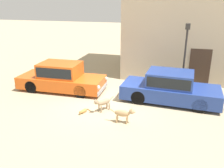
# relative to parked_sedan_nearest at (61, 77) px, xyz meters

# --- Properties ---
(ground_plane) EXTENTS (80.00, 80.00, 0.00)m
(ground_plane) POSITION_rel_parked_sedan_nearest_xyz_m (2.63, -1.04, -0.73)
(ground_plane) COLOR tan
(parked_sedan_nearest) EXTENTS (4.66, 1.84, 1.48)m
(parked_sedan_nearest) POSITION_rel_parked_sedan_nearest_xyz_m (0.00, 0.00, 0.00)
(parked_sedan_nearest) COLOR #D15619
(parked_sedan_nearest) RESTS_ON ground_plane
(parked_sedan_second) EXTENTS (4.68, 2.05, 1.46)m
(parked_sedan_second) POSITION_rel_parked_sedan_nearest_xyz_m (5.60, -0.03, -0.01)
(parked_sedan_second) COLOR navy
(parked_sedan_second) RESTS_ON ground_plane
(stray_dog_spotted) EXTENTS (1.02, 0.23, 0.67)m
(stray_dog_spotted) POSITION_rel_parked_sedan_nearest_xyz_m (4.01, -2.65, -0.31)
(stray_dog_spotted) COLOR tan
(stray_dog_spotted) RESTS_ON ground_plane
(stray_dog_tan) EXTENTS (0.69, 0.96, 0.64)m
(stray_dog_tan) POSITION_rel_parked_sedan_nearest_xyz_m (2.88, -1.86, -0.32)
(stray_dog_tan) COLOR #997F60
(stray_dog_tan) RESTS_ON ground_plane
(stray_cat) EXTENTS (0.35, 0.63, 0.17)m
(stray_cat) POSITION_rel_parked_sedan_nearest_xyz_m (2.15, -2.27, -0.64)
(stray_cat) COLOR #B77F3D
(stray_cat) RESTS_ON ground_plane
(street_lamp) EXTENTS (0.22, 0.22, 3.50)m
(street_lamp) POSITION_rel_parked_sedan_nearest_xyz_m (6.16, 1.36, 1.54)
(street_lamp) COLOR #2D2B28
(street_lamp) RESTS_ON ground_plane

